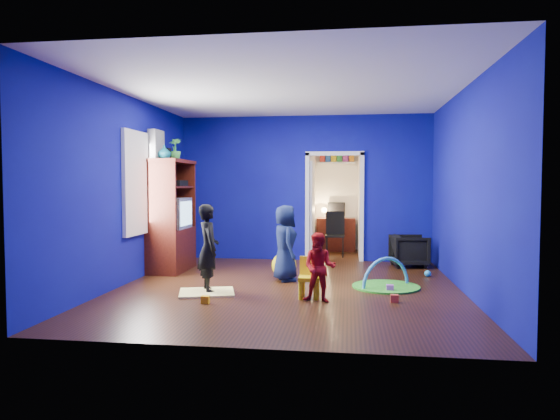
# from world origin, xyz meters

# --- Properties ---
(floor) EXTENTS (5.00, 5.50, 0.01)m
(floor) POSITION_xyz_m (0.00, 0.00, 0.00)
(floor) COLOR black
(floor) RESTS_ON ground
(ceiling) EXTENTS (5.00, 5.50, 0.01)m
(ceiling) POSITION_xyz_m (0.00, 0.00, 2.90)
(ceiling) COLOR white
(ceiling) RESTS_ON wall_back
(wall_back) EXTENTS (5.00, 0.02, 2.90)m
(wall_back) POSITION_xyz_m (0.00, 2.75, 1.45)
(wall_back) COLOR #0C0B7F
(wall_back) RESTS_ON floor
(wall_front) EXTENTS (5.00, 0.02, 2.90)m
(wall_front) POSITION_xyz_m (0.00, -2.75, 1.45)
(wall_front) COLOR #0C0B7F
(wall_front) RESTS_ON floor
(wall_left) EXTENTS (0.02, 5.50, 2.90)m
(wall_left) POSITION_xyz_m (-2.50, 0.00, 1.45)
(wall_left) COLOR #0C0B7F
(wall_left) RESTS_ON floor
(wall_right) EXTENTS (0.02, 5.50, 2.90)m
(wall_right) POSITION_xyz_m (2.50, 0.00, 1.45)
(wall_right) COLOR #0C0B7F
(wall_right) RESTS_ON floor
(alcove) EXTENTS (1.00, 1.75, 2.50)m
(alcove) POSITION_xyz_m (0.60, 3.62, 1.25)
(alcove) COLOR silver
(alcove) RESTS_ON floor
(armchair) EXTENTS (0.72, 0.71, 0.59)m
(armchair) POSITION_xyz_m (2.01, 2.20, 0.30)
(armchair) COLOR black
(armchair) RESTS_ON floor
(child_black) EXTENTS (0.48, 0.54, 1.25)m
(child_black) POSITION_xyz_m (-1.08, -0.43, 0.63)
(child_black) COLOR black
(child_black) RESTS_ON floor
(child_navy) EXTENTS (0.56, 0.68, 1.20)m
(child_navy) POSITION_xyz_m (-0.11, 0.54, 0.60)
(child_navy) COLOR #0F1739
(child_navy) RESTS_ON floor
(toddler_red) EXTENTS (0.48, 0.40, 0.90)m
(toddler_red) POSITION_xyz_m (0.51, -0.82, 0.45)
(toddler_red) COLOR #B51513
(toddler_red) RESTS_ON floor
(vase) EXTENTS (0.29, 0.29, 0.23)m
(vase) POSITION_xyz_m (-2.22, 0.88, 2.07)
(vase) COLOR #0B545D
(vase) RESTS_ON tv_armoire
(potted_plant) EXTENTS (0.23, 0.23, 0.40)m
(potted_plant) POSITION_xyz_m (-2.22, 1.40, 2.16)
(potted_plant) COLOR green
(potted_plant) RESTS_ON tv_armoire
(tv_armoire) EXTENTS (0.58, 1.14, 1.96)m
(tv_armoire) POSITION_xyz_m (-2.22, 1.18, 0.98)
(tv_armoire) COLOR #3A1109
(tv_armoire) RESTS_ON floor
(crt_tv) EXTENTS (0.46, 0.70, 0.54)m
(crt_tv) POSITION_xyz_m (-2.18, 1.18, 1.02)
(crt_tv) COLOR silver
(crt_tv) RESTS_ON tv_armoire
(yellow_blanket) EXTENTS (0.89, 0.78, 0.03)m
(yellow_blanket) POSITION_xyz_m (-1.08, -0.53, 0.01)
(yellow_blanket) COLOR #F2E07A
(yellow_blanket) RESTS_ON floor
(hopper_ball) EXTENTS (0.41, 0.41, 0.41)m
(hopper_ball) POSITION_xyz_m (-0.16, 0.79, 0.20)
(hopper_ball) COLOR yellow
(hopper_ball) RESTS_ON floor
(kid_chair) EXTENTS (0.29, 0.29, 0.50)m
(kid_chair) POSITION_xyz_m (0.36, -0.62, 0.25)
(kid_chair) COLOR yellow
(kid_chair) RESTS_ON floor
(play_mat) EXTENTS (0.99, 0.99, 0.03)m
(play_mat) POSITION_xyz_m (1.44, 0.23, 0.01)
(play_mat) COLOR #419521
(play_mat) RESTS_ON floor
(toy_arch) EXTENTS (0.74, 0.56, 0.88)m
(toy_arch) POSITION_xyz_m (1.44, 0.23, 0.02)
(toy_arch) COLOR #3F8CD8
(toy_arch) RESTS_ON floor
(window_left) EXTENTS (0.03, 0.95, 1.55)m
(window_left) POSITION_xyz_m (-2.48, 0.35, 1.55)
(window_left) COLOR white
(window_left) RESTS_ON wall_left
(curtain) EXTENTS (0.14, 0.42, 2.40)m
(curtain) POSITION_xyz_m (-2.37, 0.90, 1.25)
(curtain) COLOR slate
(curtain) RESTS_ON floor
(doorway) EXTENTS (1.16, 0.10, 2.10)m
(doorway) POSITION_xyz_m (0.60, 2.75, 1.05)
(doorway) COLOR white
(doorway) RESTS_ON floor
(study_desk) EXTENTS (0.88, 0.44, 0.75)m
(study_desk) POSITION_xyz_m (0.60, 4.26, 0.38)
(study_desk) COLOR #3D140A
(study_desk) RESTS_ON floor
(desk_monitor) EXTENTS (0.40, 0.05, 0.32)m
(desk_monitor) POSITION_xyz_m (0.60, 4.38, 0.95)
(desk_monitor) COLOR black
(desk_monitor) RESTS_ON study_desk
(desk_lamp) EXTENTS (0.14, 0.14, 0.14)m
(desk_lamp) POSITION_xyz_m (0.32, 4.32, 0.93)
(desk_lamp) COLOR #FFD88C
(desk_lamp) RESTS_ON study_desk
(folding_chair) EXTENTS (0.40, 0.40, 0.92)m
(folding_chair) POSITION_xyz_m (0.60, 3.30, 0.46)
(folding_chair) COLOR black
(folding_chair) RESTS_ON floor
(book_shelf) EXTENTS (0.88, 0.24, 0.04)m
(book_shelf) POSITION_xyz_m (0.60, 4.37, 2.02)
(book_shelf) COLOR white
(book_shelf) RESTS_ON study_desk
(toy_0) EXTENTS (0.10, 0.08, 0.10)m
(toy_0) POSITION_xyz_m (1.48, -0.70, 0.05)
(toy_0) COLOR #E04225
(toy_0) RESTS_ON floor
(toy_1) EXTENTS (0.11, 0.11, 0.11)m
(toy_1) POSITION_xyz_m (2.19, 1.20, 0.06)
(toy_1) COLOR #28AAE3
(toy_1) RESTS_ON floor
(toy_2) EXTENTS (0.10, 0.08, 0.10)m
(toy_2) POSITION_xyz_m (-0.94, -1.10, 0.05)
(toy_2) COLOR #FFAE0D
(toy_2) RESTS_ON floor
(toy_3) EXTENTS (0.10, 0.08, 0.10)m
(toy_3) POSITION_xyz_m (1.47, -0.06, 0.05)
(toy_3) COLOR #CE4FD3
(toy_3) RESTS_ON floor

